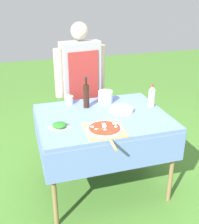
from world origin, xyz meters
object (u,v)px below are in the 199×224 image
object	(u,v)px
person_cook	(81,82)
oil_bottle	(86,95)
herb_container	(60,125)
sauce_jar	(69,100)
plate_stack	(122,110)
pizza_on_peel	(105,129)
prep_table	(103,123)
mixing_tub	(105,97)
water_bottle	(152,96)

from	to	relation	value
person_cook	oil_bottle	distance (m)	0.44
herb_container	sauce_jar	size ratio (longest dim) A/B	2.14
plate_stack	oil_bottle	bearing A→B (deg)	147.14
pizza_on_peel	oil_bottle	bearing A→B (deg)	94.72
prep_table	person_cook	size ratio (longest dim) A/B	0.77
oil_bottle	plate_stack	distance (m)	0.38
prep_table	sauce_jar	size ratio (longest dim) A/B	13.40
mixing_tub	water_bottle	bearing A→B (deg)	-29.47
pizza_on_peel	water_bottle	world-z (taller)	water_bottle
oil_bottle	herb_container	distance (m)	0.52
water_bottle	sauce_jar	xyz separation A→B (m)	(-0.80, 0.31, -0.07)
water_bottle	mixing_tub	distance (m)	0.48
pizza_on_peel	plate_stack	distance (m)	0.46
water_bottle	sauce_jar	world-z (taller)	water_bottle
prep_table	pizza_on_peel	distance (m)	0.34
herb_container	pizza_on_peel	bearing A→B (deg)	-25.75
oil_bottle	plate_stack	xyz separation A→B (m)	(0.31, -0.20, -0.11)
person_cook	plate_stack	world-z (taller)	person_cook
oil_bottle	sauce_jar	size ratio (longest dim) A/B	3.45
herb_container	mixing_tub	distance (m)	0.72
prep_table	plate_stack	distance (m)	0.24
herb_container	water_bottle	bearing A→B (deg)	12.05
pizza_on_peel	sauce_jar	bearing A→B (deg)	106.42
oil_bottle	herb_container	bearing A→B (deg)	-131.93
prep_table	oil_bottle	world-z (taller)	oil_bottle
person_cook	pizza_on_peel	size ratio (longest dim) A/B	3.17
pizza_on_peel	plate_stack	size ratio (longest dim) A/B	2.12
oil_bottle	mixing_tub	distance (m)	0.24
water_bottle	mixing_tub	xyz separation A→B (m)	(-0.42, 0.24, -0.05)
sauce_jar	prep_table	bearing A→B (deg)	-57.27
water_bottle	sauce_jar	size ratio (longest dim) A/B	2.52
prep_table	pizza_on_peel	bearing A→B (deg)	-103.97
oil_bottle	sauce_jar	xyz separation A→B (m)	(-0.15, 0.15, -0.09)
prep_table	plate_stack	bearing A→B (deg)	11.41
oil_bottle	mixing_tub	world-z (taller)	oil_bottle
plate_stack	herb_container	bearing A→B (deg)	-164.48
plate_stack	sauce_jar	xyz separation A→B (m)	(-0.46, 0.34, 0.02)
prep_table	oil_bottle	size ratio (longest dim) A/B	3.88
person_cook	sauce_jar	world-z (taller)	person_cook
herb_container	person_cook	bearing A→B (deg)	64.64
plate_stack	water_bottle	bearing A→B (deg)	5.15
plate_stack	sauce_jar	bearing A→B (deg)	143.12
water_bottle	herb_container	distance (m)	1.01
herb_container	mixing_tub	xyz separation A→B (m)	(0.57, 0.45, 0.04)
plate_stack	pizza_on_peel	bearing A→B (deg)	-129.12
prep_table	sauce_jar	world-z (taller)	sauce_jar
person_cook	mixing_tub	distance (m)	0.42
plate_stack	sauce_jar	world-z (taller)	sauce_jar
oil_bottle	person_cook	bearing A→B (deg)	83.70
oil_bottle	water_bottle	xyz separation A→B (m)	(0.65, -0.17, -0.02)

